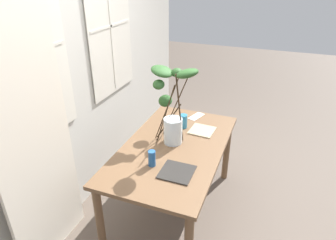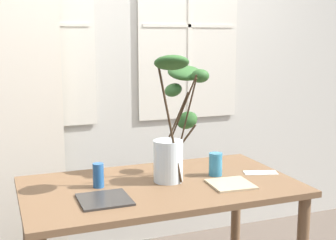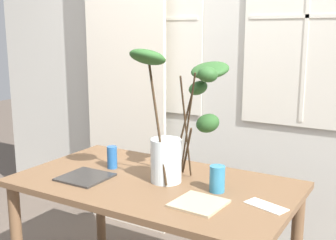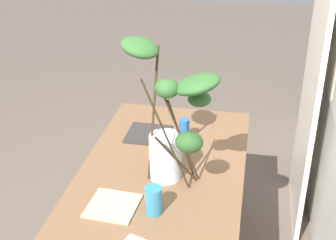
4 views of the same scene
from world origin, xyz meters
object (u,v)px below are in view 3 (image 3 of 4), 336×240
at_px(drinking_glass_blue_left, 112,157).
at_px(plate_square_right, 199,203).
at_px(drinking_glass_blue_right, 217,179).
at_px(dining_table, 154,198).
at_px(vase_with_branches, 179,122).
at_px(plate_square_left, 85,177).

bearing_deg(drinking_glass_blue_left, plate_square_right, -18.21).
xyz_separation_m(drinking_glass_blue_right, plate_square_right, (-0.00, -0.20, -0.06)).
bearing_deg(dining_table, drinking_glass_blue_left, 169.14).
bearing_deg(drinking_glass_blue_right, vase_with_branches, 172.22).
height_order(plate_square_left, plate_square_right, same).
bearing_deg(drinking_glass_blue_left, plate_square_left, -95.09).
distance_m(vase_with_branches, drinking_glass_blue_left, 0.52).
bearing_deg(drinking_glass_blue_left, dining_table, -10.86).
relative_size(dining_table, plate_square_left, 5.99).
bearing_deg(plate_square_left, vase_with_branches, 25.21).
bearing_deg(plate_square_right, plate_square_left, 179.35).
distance_m(drinking_glass_blue_left, plate_square_right, 0.73).
height_order(vase_with_branches, drinking_glass_blue_left, vase_with_branches).
bearing_deg(plate_square_left, plate_square_right, -0.65).
distance_m(dining_table, drinking_glass_blue_right, 0.40).
bearing_deg(plate_square_left, drinking_glass_blue_left, 84.91).
distance_m(dining_table, plate_square_right, 0.40).
xyz_separation_m(dining_table, drinking_glass_blue_right, (0.36, 0.03, 0.17)).
distance_m(dining_table, drinking_glass_blue_left, 0.38).
relative_size(drinking_glass_blue_right, plate_square_right, 0.60).
xyz_separation_m(dining_table, drinking_glass_blue_left, (-0.34, 0.06, 0.17)).
distance_m(vase_with_branches, plate_square_right, 0.46).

